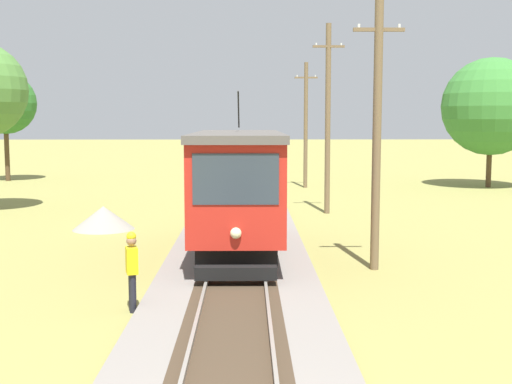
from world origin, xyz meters
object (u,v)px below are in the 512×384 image
object	(u,v)px
utility_pole_mid	(328,117)
tree_left_near	(5,103)
utility_pole_near_tram	(377,132)
tree_left_far	(491,107)
utility_pole_far	(306,124)
track_worker	(132,268)
gravel_pile	(103,218)
red_tram	(238,186)

from	to	relation	value
utility_pole_mid	tree_left_near	world-z (taller)	utility_pole_mid
utility_pole_near_tram	tree_left_far	bearing A→B (deg)	62.97
utility_pole_far	track_worker	world-z (taller)	utility_pole_far
utility_pole_mid	track_worker	size ratio (longest dim) A/B	4.70
utility_pole_mid	tree_left_near	size ratio (longest dim) A/B	1.14
utility_pole_near_tram	utility_pole_far	size ratio (longest dim) A/B	0.99
utility_pole_far	gravel_pile	world-z (taller)	utility_pole_far
red_tram	track_worker	bearing A→B (deg)	-111.44
utility_pole_near_tram	utility_pole_far	xyz separation A→B (m)	(0.00, 22.24, 0.05)
utility_pole_far	track_worker	size ratio (longest dim) A/B	4.28
utility_pole_far	tree_left_near	world-z (taller)	utility_pole_far
red_tram	utility_pole_near_tram	bearing A→B (deg)	-23.85
utility_pole_far	gravel_pile	distance (m)	18.18
utility_pole_near_tram	red_tram	bearing A→B (deg)	156.15
utility_pole_near_tram	tree_left_near	distance (m)	33.59
red_tram	tree_left_far	size ratio (longest dim) A/B	1.07
utility_pole_far	tree_left_far	size ratio (longest dim) A/B	0.96
gravel_pile	utility_pole_far	bearing A→B (deg)	59.34
utility_pole_mid	track_worker	xyz separation A→B (m)	(-6.10, -15.20, -3.31)
gravel_pile	track_worker	distance (m)	11.32
gravel_pile	tree_left_far	distance (m)	26.03
tree_left_near	tree_left_far	xyz separation A→B (m)	(31.36, -4.66, -0.29)
red_tram	utility_pole_far	world-z (taller)	utility_pole_far
gravel_pile	tree_left_near	distance (m)	23.33
utility_pole_near_tram	tree_left_far	distance (m)	25.06
utility_pole_near_tram	utility_pole_far	distance (m)	22.24
tree_left_far	track_worker	bearing A→B (deg)	-123.59
gravel_pile	red_tram	bearing A→B (deg)	-44.65
utility_pole_far	tree_left_far	world-z (taller)	tree_left_far
utility_pole_mid	utility_pole_far	world-z (taller)	utility_pole_mid
red_tram	utility_pole_mid	world-z (taller)	utility_pole_mid
utility_pole_near_tram	utility_pole_mid	distance (m)	11.19
utility_pole_mid	tree_left_near	xyz separation A→B (m)	(-19.98, 15.78, 0.97)
tree_left_near	tree_left_far	bearing A→B (deg)	-8.45
tree_left_far	gravel_pile	bearing A→B (deg)	-143.03
red_tram	tree_left_far	bearing A→B (deg)	53.51
red_tram	utility_pole_far	xyz separation A→B (m)	(3.86, 20.53, 1.72)
utility_pole_near_tram	track_worker	size ratio (longest dim) A/B	4.22
gravel_pile	utility_pole_mid	bearing A→B (deg)	25.25
utility_pole_mid	utility_pole_far	xyz separation A→B (m)	(0.00, 11.06, -0.38)
utility_pole_far	gravel_pile	size ratio (longest dim) A/B	3.24
utility_pole_mid	track_worker	distance (m)	16.71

